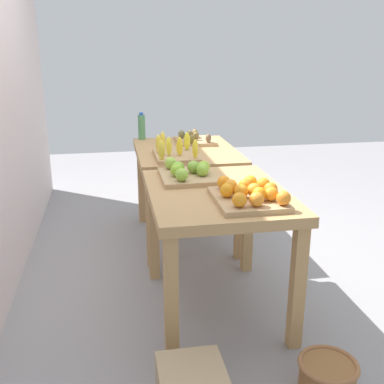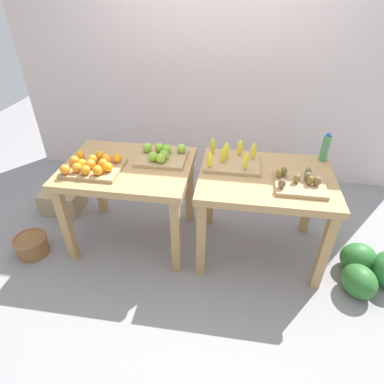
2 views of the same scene
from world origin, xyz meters
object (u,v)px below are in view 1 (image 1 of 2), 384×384
at_px(apple_bin, 187,173).
at_px(watermelon_pile, 193,191).
at_px(orange_bin, 250,194).
at_px(display_table_left, 217,209).
at_px(water_bottle, 142,127).
at_px(kiwi_bin, 194,139).
at_px(display_table_right, 186,163).
at_px(banana_crate, 175,152).
at_px(wicker_basket, 327,377).

distance_m(apple_bin, watermelon_pile, 1.92).
bearing_deg(orange_bin, display_table_left, 27.41).
height_order(water_bottle, watermelon_pile, water_bottle).
distance_m(display_table_left, water_bottle, 1.64).
distance_m(display_table_left, watermelon_pile, 2.10).
distance_m(orange_bin, kiwi_bin, 1.58).
distance_m(display_table_left, orange_bin, 0.31).
height_order(orange_bin, apple_bin, apple_bin).
distance_m(display_table_right, banana_crate, 0.35).
bearing_deg(water_bottle, display_table_right, -145.36).
bearing_deg(banana_crate, watermelon_pile, -16.52).
relative_size(display_table_right, wicker_basket, 3.62).
bearing_deg(orange_bin, wicker_basket, -159.50).
bearing_deg(kiwi_bin, water_bottle, 60.75).
bearing_deg(wicker_basket, display_table_right, 10.10).
xyz_separation_m(orange_bin, water_bottle, (1.83, 0.45, 0.07)).
relative_size(orange_bin, water_bottle, 1.84).
bearing_deg(apple_bin, banana_crate, -0.74).
height_order(watermelon_pile, wicker_basket, watermelon_pile).
bearing_deg(kiwi_bin, wicker_basket, -173.76).
bearing_deg(watermelon_pile, banana_crate, 163.48).
height_order(water_bottle, wicker_basket, water_bottle).
distance_m(orange_bin, watermelon_pile, 2.36).
relative_size(display_table_right, apple_bin, 2.60).
distance_m(display_table_right, apple_bin, 0.88).
relative_size(display_table_left, kiwi_bin, 2.89).
bearing_deg(orange_bin, watermelon_pile, -2.50).
bearing_deg(display_table_left, watermelon_pile, -6.28).
relative_size(display_table_left, banana_crate, 2.36).
height_order(orange_bin, water_bottle, water_bottle).
bearing_deg(kiwi_bin, orange_bin, -179.55).
relative_size(kiwi_bin, watermelon_pile, 0.60).
relative_size(orange_bin, wicker_basket, 1.53).
bearing_deg(kiwi_bin, display_table_left, 175.29).
bearing_deg(wicker_basket, display_table_left, 22.52).
bearing_deg(water_bottle, kiwi_bin, -119.25).
bearing_deg(banana_crate, kiwi_bin, -25.22).
bearing_deg(orange_bin, apple_bin, 27.38).
relative_size(display_table_left, apple_bin, 2.60).
distance_m(display_table_left, kiwi_bin, 1.36).
xyz_separation_m(display_table_left, banana_crate, (0.84, 0.13, 0.16)).
relative_size(display_table_left, display_table_right, 1.00).
height_order(display_table_left, water_bottle, water_bottle).
relative_size(display_table_left, water_bottle, 4.34).
height_order(display_table_left, orange_bin, orange_bin).
height_order(display_table_left, display_table_right, same).
bearing_deg(banana_crate, apple_bin, 179.26).
bearing_deg(apple_bin, wicker_basket, -156.31).
xyz_separation_m(orange_bin, kiwi_bin, (1.58, 0.01, -0.01)).
xyz_separation_m(water_bottle, wicker_basket, (-2.43, -0.67, -0.80)).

